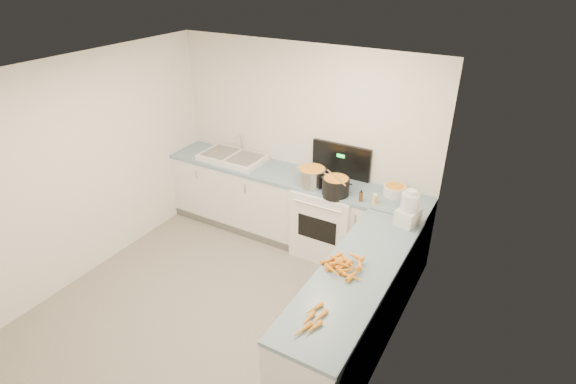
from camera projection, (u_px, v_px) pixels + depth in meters
The scene contains 19 objects.
floor at pixel (212, 315), 4.76m from camera, with size 3.50×4.00×0.00m, color gray, non-canonical shape.
ceiling at pixel (187, 80), 3.58m from camera, with size 3.50×4.00×0.00m, color white, non-canonical shape.
wall_back at pixel (303, 144), 5.70m from camera, with size 3.50×2.50×0.00m, color white, non-canonical shape.
wall_left at pixel (77, 173), 4.94m from camera, with size 4.00×2.50×0.00m, color white, non-canonical shape.
wall_right at pixel (381, 273), 3.41m from camera, with size 4.00×2.50×0.00m, color white, non-canonical shape.
counter_back at pixel (291, 207), 5.84m from camera, with size 3.50×0.62×0.94m.
counter_right at pixel (353, 312), 4.13m from camera, with size 0.62×2.20×0.94m.
stove at pixel (329, 218), 5.59m from camera, with size 0.76×0.65×1.36m.
sink at pixel (233, 157), 6.00m from camera, with size 0.86×0.52×0.31m.
steel_pot at pixel (312, 178), 5.31m from camera, with size 0.33×0.33×0.24m, color silver.
black_pot at pixel (336, 187), 5.12m from camera, with size 0.31×0.31×0.22m, color black.
wooden_spoon at pixel (336, 178), 5.07m from camera, with size 0.02×0.02×0.43m, color #AD7A47.
mixing_bowl at pixel (395, 191), 5.12m from camera, with size 0.25×0.25×0.12m, color white.
extract_bottle at pixel (361, 197), 5.00m from camera, with size 0.04×0.04×0.11m, color #593319.
spice_jar at pixel (375, 200), 4.94m from camera, with size 0.06×0.06×0.10m, color #E5B266.
food_processor at pixel (409, 210), 4.52m from camera, with size 0.24×0.27×0.39m.
carrot_pile at pixel (344, 264), 3.95m from camera, with size 0.43×0.41×0.08m.
peeled_carrots at pixel (312, 320), 3.37m from camera, with size 0.18×0.43×0.04m.
peelings at pixel (217, 152), 6.06m from camera, with size 0.23×0.28×0.01m.
Camera 1 is at (2.49, -2.71, 3.40)m, focal length 28.00 mm.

